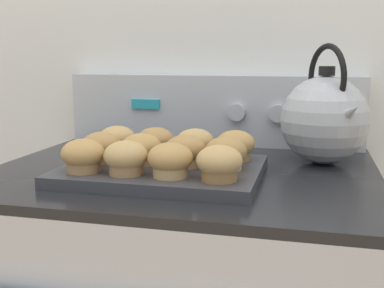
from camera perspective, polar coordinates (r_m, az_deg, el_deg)
wall_back at (r=1.32m, az=2.95°, el=13.15°), size 8.00×0.05×2.40m
control_panel at (r=1.27m, az=2.48°, el=4.04°), size 0.78×0.07×0.18m
muffin_pan at (r=0.94m, az=-3.46°, el=-3.18°), size 0.38×0.29×0.02m
muffin_r0_c0 at (r=0.90m, az=-12.80°, el=-1.38°), size 0.08×0.08×0.06m
muffin_r0_c1 at (r=0.87m, az=-7.84°, el=-1.65°), size 0.08×0.08×0.06m
muffin_r0_c2 at (r=0.84m, az=-2.60°, el=-1.94°), size 0.08×0.08×0.06m
muffin_r0_c3 at (r=0.82m, az=3.25°, el=-2.30°), size 0.08×0.08×0.06m
muffin_r1_c0 at (r=0.98m, az=-10.70°, el=-0.41°), size 0.08×0.08×0.06m
muffin_r1_c1 at (r=0.95m, az=-6.02°, el=-0.63°), size 0.08×0.08×0.06m
muffin_r1_c2 at (r=0.92m, az=-0.80°, el=-0.85°), size 0.08×0.08×0.06m
muffin_r1_c3 at (r=0.90m, az=4.02°, el=-1.13°), size 0.08×0.08×0.06m
muffin_r2_c0 at (r=1.05m, az=-8.85°, el=0.45°), size 0.08×0.08×0.06m
muffin_r2_c1 at (r=1.02m, az=-4.36°, el=0.23°), size 0.08×0.08×0.06m
muffin_r2_c2 at (r=1.00m, az=0.37°, el=0.05°), size 0.08×0.08×0.06m
muffin_r2_c3 at (r=0.98m, az=5.17°, el=-0.18°), size 0.08×0.08×0.06m
tea_kettle at (r=1.08m, az=15.47°, el=2.95°), size 0.19×0.22×0.26m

